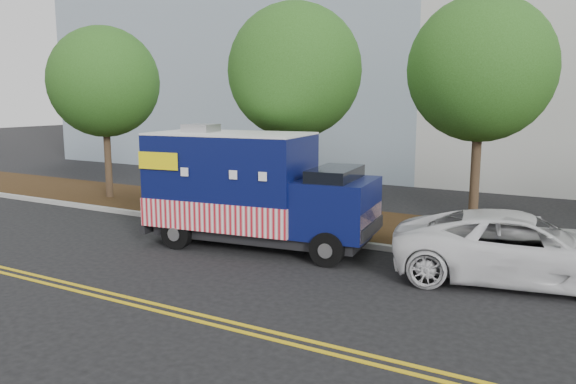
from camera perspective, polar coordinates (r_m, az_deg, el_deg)
The scene contains 11 objects.
ground at distance 15.76m, azimuth -7.64°, elevation -4.92°, with size 120.00×120.00×0.00m, color black.
curb at distance 16.85m, azimuth -4.76°, elevation -3.66°, with size 120.00×0.18×0.15m, color #9E9E99.
mulch_strip at distance 18.57m, azimuth -1.09°, elevation -2.38°, with size 120.00×4.00×0.15m, color black.
centerline_near at distance 12.67m, azimuth -20.07°, elevation -9.03°, with size 120.00×0.10×0.01m, color gold.
centerline_far at distance 12.52m, azimuth -20.95°, elevation -9.30°, with size 120.00×0.10×0.01m, color gold.
tree_a at distance 22.33m, azimuth -18.20°, elevation 10.55°, with size 4.09×4.09×6.54m.
tree_b at distance 17.46m, azimuth 0.69°, elevation 12.18°, with size 4.10×4.10×6.77m.
tree_c at distance 16.25m, azimuth 19.01°, elevation 11.69°, with size 3.92×3.92×6.64m.
sign_post at distance 18.26m, azimuth -10.57°, elevation 0.84°, with size 0.06×0.06×2.40m, color #473828.
food_truck at distance 14.86m, azimuth -3.96°, elevation 0.00°, with size 6.34×3.01×3.22m.
white_car at distance 13.05m, azimuth 22.61°, elevation -5.27°, with size 2.47×5.36×1.49m, color silver.
Camera 1 is at (9.31, -12.10, 3.92)m, focal length 35.00 mm.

